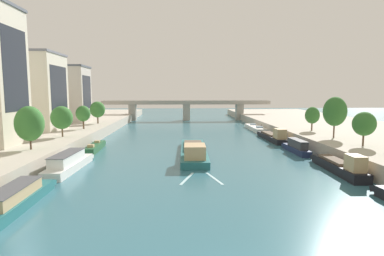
{
  "coord_description": "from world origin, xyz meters",
  "views": [
    {
      "loc": [
        -2.86,
        -17.41,
        11.42
      ],
      "look_at": [
        0.0,
        52.96,
        3.23
      ],
      "focal_mm": 29.3,
      "sensor_mm": 36.0,
      "label": 1
    }
  ],
  "objects_px": {
    "tree_left_end_of_row": "(83,114)",
    "tree_right_far": "(364,124)",
    "moored_boat_right_midway": "(340,166)",
    "bridge_far": "(186,108)",
    "tree_left_midway": "(62,118)",
    "moored_boat_left_lone": "(95,147)",
    "tree_right_end_of_row": "(312,115)",
    "moored_boat_right_downstream": "(273,136)",
    "moored_boat_right_gap_after": "(296,147)",
    "tree_right_third": "(335,111)",
    "barge_midriver": "(194,151)",
    "tree_left_far": "(29,124)",
    "moored_boat_right_lone": "(255,128)",
    "moored_boat_left_far": "(17,198)",
    "moored_boat_left_upstream": "(69,163)",
    "tree_left_past_mid": "(97,110)"
  },
  "relations": [
    {
      "from": "tree_left_far",
      "to": "tree_left_midway",
      "type": "bearing_deg",
      "value": 90.66
    },
    {
      "from": "moored_boat_right_downstream",
      "to": "tree_right_third",
      "type": "relative_size",
      "value": 2.09
    },
    {
      "from": "tree_left_end_of_row",
      "to": "tree_right_third",
      "type": "distance_m",
      "value": 55.2
    },
    {
      "from": "moored_boat_right_lone",
      "to": "moored_boat_left_far",
      "type": "bearing_deg",
      "value": -122.31
    },
    {
      "from": "bridge_far",
      "to": "tree_left_midway",
      "type": "bearing_deg",
      "value": -111.93
    },
    {
      "from": "moored_boat_left_far",
      "to": "moored_boat_right_lone",
      "type": "bearing_deg",
      "value": 57.69
    },
    {
      "from": "moored_boat_left_far",
      "to": "moored_boat_right_gap_after",
      "type": "xyz_separation_m",
      "value": [
        38.03,
        26.41,
        0.12
      ]
    },
    {
      "from": "barge_midriver",
      "to": "moored_boat_left_far",
      "type": "distance_m",
      "value": 30.48
    },
    {
      "from": "tree_left_end_of_row",
      "to": "moored_boat_right_gap_after",
      "type": "bearing_deg",
      "value": -22.23
    },
    {
      "from": "barge_midriver",
      "to": "tree_left_midway",
      "type": "bearing_deg",
      "value": 164.39
    },
    {
      "from": "moored_boat_left_upstream",
      "to": "moored_boat_right_midway",
      "type": "distance_m",
      "value": 38.86
    },
    {
      "from": "moored_boat_right_lone",
      "to": "tree_left_midway",
      "type": "relative_size",
      "value": 2.78
    },
    {
      "from": "moored_boat_right_gap_after",
      "to": "tree_right_end_of_row",
      "type": "bearing_deg",
      "value": 56.91
    },
    {
      "from": "moored_boat_left_lone",
      "to": "moored_boat_right_lone",
      "type": "height_order",
      "value": "moored_boat_left_lone"
    },
    {
      "from": "tree_left_midway",
      "to": "tree_right_far",
      "type": "xyz_separation_m",
      "value": [
        52.93,
        -12.52,
        -0.15
      ]
    },
    {
      "from": "moored_boat_right_downstream",
      "to": "tree_left_past_mid",
      "type": "height_order",
      "value": "tree_left_past_mid"
    },
    {
      "from": "moored_boat_left_upstream",
      "to": "tree_right_far",
      "type": "distance_m",
      "value": 46.55
    },
    {
      "from": "moored_boat_left_upstream",
      "to": "moored_boat_left_lone",
      "type": "xyz_separation_m",
      "value": [
        -0.39,
        15.62,
        -0.48
      ]
    },
    {
      "from": "tree_left_midway",
      "to": "tree_right_third",
      "type": "bearing_deg",
      "value": -3.75
    },
    {
      "from": "tree_left_end_of_row",
      "to": "bridge_far",
      "type": "bearing_deg",
      "value": 63.03
    },
    {
      "from": "moored_boat_right_midway",
      "to": "tree_right_far",
      "type": "relative_size",
      "value": 2.51
    },
    {
      "from": "moored_boat_right_midway",
      "to": "bridge_far",
      "type": "height_order",
      "value": "bridge_far"
    },
    {
      "from": "tree_left_end_of_row",
      "to": "tree_right_far",
      "type": "bearing_deg",
      "value": -26.2
    },
    {
      "from": "moored_boat_right_gap_after",
      "to": "tree_left_far",
      "type": "relative_size",
      "value": 1.62
    },
    {
      "from": "moored_boat_left_lone",
      "to": "tree_left_midway",
      "type": "xyz_separation_m",
      "value": [
        -6.43,
        0.78,
        5.73
      ]
    },
    {
      "from": "tree_right_far",
      "to": "moored_boat_right_downstream",
      "type": "bearing_deg",
      "value": 109.53
    },
    {
      "from": "tree_right_end_of_row",
      "to": "moored_boat_right_downstream",
      "type": "bearing_deg",
      "value": 164.68
    },
    {
      "from": "moored_boat_left_lone",
      "to": "tree_right_third",
      "type": "height_order",
      "value": "tree_right_third"
    },
    {
      "from": "tree_left_far",
      "to": "tree_right_third",
      "type": "xyz_separation_m",
      "value": [
        52.42,
        10.08,
        1.08
      ]
    },
    {
      "from": "moored_boat_left_far",
      "to": "moored_boat_left_upstream",
      "type": "distance_m",
      "value": 14.83
    },
    {
      "from": "tree_left_end_of_row",
      "to": "tree_right_far",
      "type": "xyz_separation_m",
      "value": [
        52.87,
        -26.01,
        -0.0
      ]
    },
    {
      "from": "tree_left_end_of_row",
      "to": "tree_right_far",
      "type": "distance_m",
      "value": 58.93
    },
    {
      "from": "moored_boat_right_gap_after",
      "to": "moored_boat_left_lone",
      "type": "bearing_deg",
      "value": 173.99
    },
    {
      "from": "moored_boat_left_upstream",
      "to": "tree_right_far",
      "type": "bearing_deg",
      "value": 4.81
    },
    {
      "from": "barge_midriver",
      "to": "moored_boat_right_downstream",
      "type": "xyz_separation_m",
      "value": [
        19.44,
        17.14,
        0.04
      ]
    },
    {
      "from": "tree_left_midway",
      "to": "bridge_far",
      "type": "height_order",
      "value": "tree_left_midway"
    },
    {
      "from": "tree_right_third",
      "to": "tree_right_end_of_row",
      "type": "xyz_separation_m",
      "value": [
        0.52,
        11.23,
        -1.58
      ]
    },
    {
      "from": "tree_left_end_of_row",
      "to": "moored_boat_right_midway",
      "type": "bearing_deg",
      "value": -35.95
    },
    {
      "from": "tree_right_far",
      "to": "tree_right_end_of_row",
      "type": "distance_m",
      "value": 20.31
    },
    {
      "from": "tree_left_far",
      "to": "tree_left_end_of_row",
      "type": "xyz_separation_m",
      "value": [
        -0.1,
        27.02,
        -0.36
      ]
    },
    {
      "from": "moored_boat_left_far",
      "to": "tree_right_end_of_row",
      "type": "bearing_deg",
      "value": 40.16
    },
    {
      "from": "moored_boat_left_lone",
      "to": "tree_right_third",
      "type": "relative_size",
      "value": 1.48
    },
    {
      "from": "moored_boat_left_upstream",
      "to": "tree_right_end_of_row",
      "type": "xyz_separation_m",
      "value": [
        46.28,
        24.19,
        4.96
      ]
    },
    {
      "from": "moored_boat_left_lone",
      "to": "moored_boat_right_midway",
      "type": "relative_size",
      "value": 0.83
    },
    {
      "from": "barge_midriver",
      "to": "tree_right_third",
      "type": "xyz_separation_m",
      "value": [
        27.09,
        3.67,
        6.73
      ]
    },
    {
      "from": "moored_boat_right_gap_after",
      "to": "tree_right_third",
      "type": "height_order",
      "value": "tree_right_third"
    },
    {
      "from": "moored_boat_right_downstream",
      "to": "bridge_far",
      "type": "distance_m",
      "value": 57.51
    },
    {
      "from": "barge_midriver",
      "to": "moored_boat_right_lone",
      "type": "bearing_deg",
      "value": 61.56
    },
    {
      "from": "tree_left_far",
      "to": "tree_left_past_mid",
      "type": "relative_size",
      "value": 1.09
    },
    {
      "from": "barge_midriver",
      "to": "moored_boat_right_gap_after",
      "type": "xyz_separation_m",
      "value": [
        19.39,
        2.29,
        0.14
      ]
    }
  ]
}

